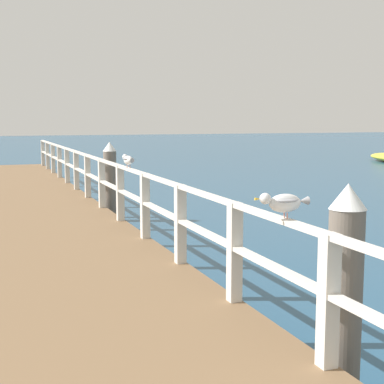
# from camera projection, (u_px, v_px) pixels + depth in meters

# --- Properties ---
(pier_deck) EXTENTS (2.82, 23.58, 0.46)m
(pier_deck) POSITION_uv_depth(u_px,v_px,m) (34.00, 223.00, 10.90)
(pier_deck) COLOR brown
(pier_deck) RESTS_ON ground_plane
(pier_railing) EXTENTS (0.12, 22.10, 0.97)m
(pier_railing) POSITION_uv_depth(u_px,v_px,m) (102.00, 178.00, 11.26)
(pier_railing) COLOR beige
(pier_railing) RESTS_ON pier_deck
(dock_piling_near) EXTENTS (0.29, 0.29, 1.73)m
(dock_piling_near) POSITION_uv_depth(u_px,v_px,m) (345.00, 292.00, 4.44)
(dock_piling_near) COLOR #6B6056
(dock_piling_near) RESTS_ON ground_plane
(dock_piling_far) EXTENTS (0.29, 0.29, 1.73)m
(dock_piling_far) POSITION_uv_depth(u_px,v_px,m) (110.00, 181.00, 12.30)
(dock_piling_far) COLOR #6B6056
(dock_piling_far) RESTS_ON ground_plane
(seagull_foreground) EXTENTS (0.48, 0.18, 0.21)m
(seagull_foreground) POSITION_uv_depth(u_px,v_px,m) (284.00, 202.00, 4.50)
(seagull_foreground) COLOR white
(seagull_foreground) RESTS_ON pier_railing
(seagull_background) EXTENTS (0.19, 0.48, 0.21)m
(seagull_background) POSITION_uv_depth(u_px,v_px,m) (128.00, 160.00, 9.19)
(seagull_background) COLOR white
(seagull_background) RESTS_ON pier_railing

